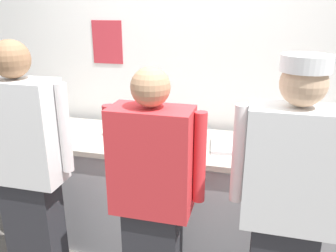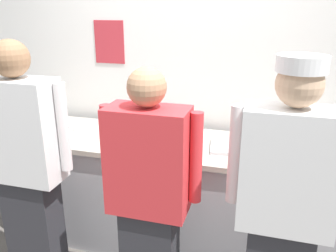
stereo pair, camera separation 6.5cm
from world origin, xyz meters
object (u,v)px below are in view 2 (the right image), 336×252
at_px(chef_center, 149,198).
at_px(ramekin_yellow_sauce, 126,144).
at_px(plate_stack_front, 81,127).
at_px(mixing_bowl_steel, 157,131).
at_px(squeeze_bottle_secondary, 268,150).
at_px(deli_cup, 67,136).
at_px(sheet_tray, 239,147).
at_px(chef_near_left, 27,167).
at_px(plate_stack_rear, 321,147).
at_px(chef_far_right, 284,209).
at_px(ramekin_orange_sauce, 282,156).
at_px(squeeze_bottle_primary, 111,125).

bearing_deg(chef_center, ramekin_yellow_sauce, 124.13).
height_order(plate_stack_front, mixing_bowl_steel, mixing_bowl_steel).
relative_size(squeeze_bottle_secondary, deli_cup, 2.18).
height_order(plate_stack_front, sheet_tray, plate_stack_front).
distance_m(chef_near_left, sheet_tray, 1.47).
distance_m(plate_stack_rear, deli_cup, 1.89).
xyz_separation_m(chef_far_right, sheet_tray, (-0.30, 0.74, 0.02)).
bearing_deg(plate_stack_rear, ramekin_yellow_sauce, -167.63).
xyz_separation_m(plate_stack_rear, ramekin_orange_sauce, (-0.28, -0.21, -0.01)).
bearing_deg(mixing_bowl_steel, deli_cup, -157.58).
bearing_deg(plate_stack_rear, chef_center, -140.50).
relative_size(chef_near_left, mixing_bowl_steel, 4.92).
relative_size(ramekin_orange_sauce, ramekin_yellow_sauce, 1.35).
height_order(mixing_bowl_steel, sheet_tray, mixing_bowl_steel).
height_order(sheet_tray, deli_cup, deli_cup).
relative_size(mixing_bowl_steel, squeeze_bottle_secondary, 1.78).
height_order(sheet_tray, squeeze_bottle_secondary, squeeze_bottle_secondary).
xyz_separation_m(chef_far_right, mixing_bowl_steel, (-0.95, 0.79, 0.06)).
bearing_deg(chef_near_left, chef_center, -3.18).
relative_size(chef_center, squeeze_bottle_secondary, 8.17).
xyz_separation_m(chef_center, ramekin_orange_sauce, (0.74, 0.63, 0.09)).
distance_m(chef_far_right, squeeze_bottle_primary, 1.50).
xyz_separation_m(chef_center, deli_cup, (-0.85, 0.53, 0.11)).
distance_m(ramekin_yellow_sauce, deli_cup, 0.48).
height_order(plate_stack_front, ramekin_yellow_sauce, plate_stack_front).
xyz_separation_m(chef_center, chef_far_right, (0.74, 0.00, 0.06)).
distance_m(plate_stack_front, deli_cup, 0.25).
xyz_separation_m(chef_far_right, plate_stack_front, (-1.61, 0.77, 0.04)).
bearing_deg(plate_stack_front, chef_center, -41.68).
bearing_deg(plate_stack_rear, sheet_tray, -170.22).
bearing_deg(chef_near_left, plate_stack_front, 91.02).
height_order(chef_center, squeeze_bottle_primary, chef_center).
height_order(chef_center, ramekin_yellow_sauce, chef_center).
height_order(sheet_tray, ramekin_orange_sauce, ramekin_orange_sauce).
xyz_separation_m(plate_stack_front, ramekin_orange_sauce, (1.61, -0.15, -0.00)).
bearing_deg(chef_center, squeeze_bottle_primary, 128.23).
bearing_deg(plate_stack_rear, squeeze_bottle_primary, -175.98).
height_order(ramekin_orange_sauce, deli_cup, deli_cup).
relative_size(chef_near_left, ramekin_yellow_sauce, 21.34).
height_order(chef_near_left, squeeze_bottle_primary, chef_near_left).
height_order(squeeze_bottle_primary, ramekin_yellow_sauce, squeeze_bottle_primary).
distance_m(chef_near_left, squeeze_bottle_secondary, 1.59).
relative_size(chef_far_right, ramekin_yellow_sauce, 20.97).
xyz_separation_m(squeeze_bottle_primary, deli_cup, (-0.27, -0.20, -0.04)).
height_order(plate_stack_front, deli_cup, deli_cup).
xyz_separation_m(plate_stack_front, plate_stack_rear, (1.89, 0.06, 0.01)).
bearing_deg(squeeze_bottle_secondary, ramekin_yellow_sauce, -179.57).
relative_size(sheet_tray, squeeze_bottle_secondary, 2.07).
relative_size(chef_near_left, plate_stack_rear, 6.92).
bearing_deg(sheet_tray, plate_stack_rear, 9.78).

